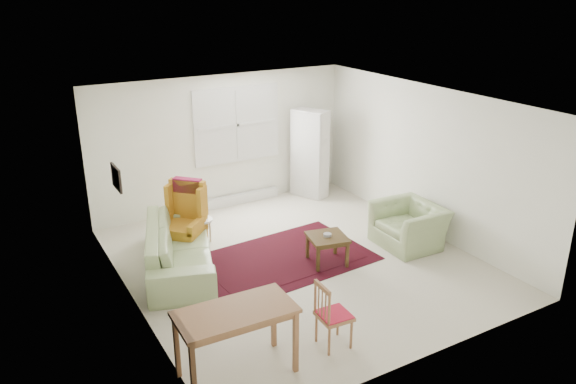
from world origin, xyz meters
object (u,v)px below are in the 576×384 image
sofa (179,239)px  wingback_chair (181,217)px  armchair (409,221)px  stool (203,231)px  coffee_table (327,249)px  desk_chair (334,314)px  desk (237,343)px  cabinet (310,154)px

sofa → wingback_chair: bearing=-5.7°
armchair → sofa: bearing=-106.0°
sofa → stool: bearing=-27.6°
coffee_table → desk_chair: desk_chair is taller
sofa → desk: sofa is taller
wingback_chair → desk: size_ratio=0.87×
sofa → wingback_chair: size_ratio=2.13×
coffee_table → stool: 2.11m
sofa → wingback_chair: wingback_chair is taller
armchair → cabinet: cabinet is taller
desk → desk_chair: size_ratio=1.51×
armchair → desk: (-3.81, -1.54, -0.01)m
cabinet → armchair: bearing=-110.5°
wingback_chair → armchair: bearing=18.4°
sofa → cabinet: size_ratio=1.35×
coffee_table → desk: 2.85m
sofa → desk: (-0.31, -2.67, -0.07)m
wingback_chair → desk: (-0.57, -3.26, -0.15)m
cabinet → stool: bearing=176.2°
armchair → desk_chair: (-2.60, -1.64, 0.01)m
sofa → coffee_table: (1.99, -0.99, -0.25)m
sofa → cabinet: 3.71m
desk_chair → armchair: bearing=-54.4°
armchair → coffee_table: bearing=-93.1°
wingback_chair → coffee_table: 2.37m
wingback_chair → stool: bearing=48.8°
stool → cabinet: 2.95m
stool → wingback_chair: bearing=-177.4°
coffee_table → desk: bearing=-144.0°
desk → coffee_table: bearing=36.0°
wingback_chair → coffee_table: bearing=3.8°
stool → desk_chair: desk_chair is taller
coffee_table → cabinet: cabinet is taller
desk_chair → coffee_table: bearing=-28.3°
stool → sofa: bearing=-135.8°
armchair → stool: size_ratio=2.42×
sofa → stool: (0.62, 0.61, -0.26)m
coffee_table → desk_chair: bearing=-121.7°
armchair → coffee_table: armchair is taller
desk → desk_chair: desk_chair is taller
armchair → desk: armchair is taller
sofa → desk_chair: size_ratio=2.79×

